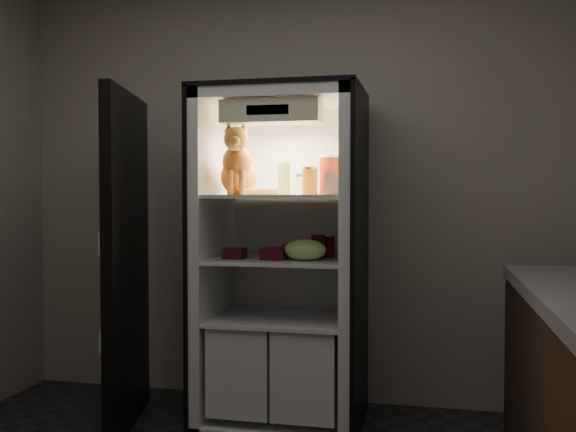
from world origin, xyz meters
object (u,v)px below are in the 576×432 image
Objects in this scene: pepper_jar at (331,175)px; condiment_jar at (288,250)px; cream_carton at (332,184)px; soda_can_c at (318,246)px; refrigerator at (283,283)px; grape_bag at (305,250)px; soda_can_b at (329,246)px; tabby_cat at (238,168)px; berry_box_right at (274,254)px; parmesan_shaker at (284,178)px; berry_box_left at (235,253)px; mayo_tub at (303,184)px; salsa_jar at (310,181)px; soda_can_a at (323,247)px.

condiment_jar is (-0.23, -0.07, -0.42)m from pepper_jar.
soda_can_c is at bearing 120.16° from cream_carton.
refrigerator reaches higher than grape_bag.
grape_bag is (-0.10, -0.23, -0.41)m from pepper_jar.
soda_can_b is (0.26, -0.01, 0.21)m from refrigerator.
berry_box_right is at bearing -20.93° from tabby_cat.
soda_can_c is (0.21, -0.08, -0.37)m from parmesan_shaker.
soda_can_c is 0.46m from berry_box_left.
soda_can_c is 0.25m from berry_box_right.
pepper_jar is 1.81× the size of soda_can_b.
cream_carton is at bearing -39.45° from refrigerator.
mayo_tub reaches higher than soda_can_b.
parmesan_shaker is 0.41m from cream_carton.
salsa_jar reaches higher than condiment_jar.
pepper_jar reaches higher than condiment_jar.
salsa_jar is at bearing -141.54° from soda_can_b.
soda_can_a is (0.14, -0.11, -0.35)m from mayo_tub.
condiment_jar reaches higher than berry_box_left.
pepper_jar reaches higher than salsa_jar.
refrigerator is 0.60m from salsa_jar.
salsa_jar is (0.08, -0.20, 0.02)m from mayo_tub.
condiment_jar is at bearing 140.43° from cream_carton.
tabby_cat is at bearing -138.67° from mayo_tub.
cream_carton is 0.39m from grape_bag.
refrigerator is at bearing 178.43° from soda_can_b.
berry_box_left is at bearing 178.21° from grape_bag.
soda_can_b is (0.26, -0.01, -0.38)m from parmesan_shaker.
pepper_jar is 0.48m from grape_bag.
soda_can_c is (0.05, 0.00, -0.36)m from salsa_jar.
parmesan_shaker reaches higher than condiment_jar.
soda_can_b reaches higher than condiment_jar.
condiment_jar is 0.37× the size of grape_bag.
cream_carton is (0.23, -0.38, -0.00)m from mayo_tub.
pepper_jar is 0.56m from berry_box_right.
mayo_tub is at bearing 29.27° from tabby_cat.
berry_box_right is (-0.17, 0.00, -0.02)m from grape_bag.
mayo_tub is at bearing 72.06° from berry_box_right.
tabby_cat is 0.61m from soda_can_c.
cream_carton is 1.36× the size of condiment_jar.
soda_can_b is (0.09, 0.07, -0.36)m from salsa_jar.
tabby_cat is 0.58m from grape_bag.
soda_can_b is at bearing 32.74° from berry_box_right.
soda_can_b is (0.48, 0.14, -0.43)m from tabby_cat.
soda_can_c is at bearing 63.90° from grape_bag.
soda_can_b is 0.95× the size of berry_box_right.
mayo_tub reaches higher than soda_can_a.
soda_can_a reaches higher than grape_bag.
berry_box_left is at bearing -168.22° from soda_can_c.
mayo_tub is at bearing 143.11° from soda_can_b.
condiment_jar is (0.03, -0.03, 0.19)m from refrigerator.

